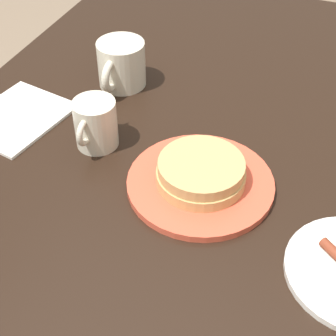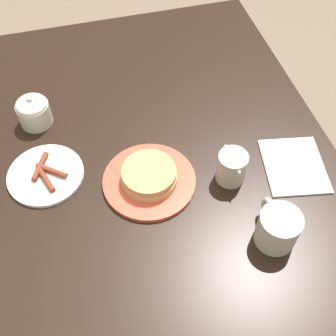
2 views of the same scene
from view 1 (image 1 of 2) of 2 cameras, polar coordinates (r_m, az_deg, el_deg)
dining_table at (r=0.90m, az=5.87°, el=-5.95°), size 1.47×1.07×0.74m
pancake_plate at (r=0.80m, az=3.64°, el=-1.04°), size 0.23×0.23×0.05m
coffee_mug at (r=1.02m, az=-5.25°, el=11.38°), size 0.13×0.09×0.09m
creamer_pitcher at (r=0.87m, az=-8.01°, el=5.04°), size 0.11×0.07×0.09m
napkin at (r=0.99m, az=-16.41°, el=5.42°), size 0.20×0.18×0.01m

